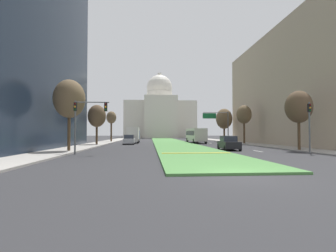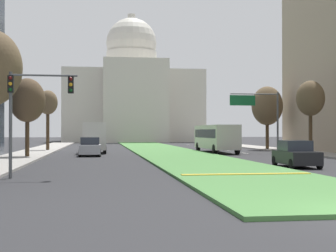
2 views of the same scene
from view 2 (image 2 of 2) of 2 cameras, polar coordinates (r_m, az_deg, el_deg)
The scene contains 18 objects.
ground_plane at distance 62.47m, azimuth -1.31°, elevation -2.73°, with size 260.00×260.00×0.00m, color #2B2B2D.
grass_median at distance 57.50m, azimuth -0.73°, elevation -2.84°, with size 7.32×90.09×0.14m, color #4C8442.
median_curb_nose at distance 24.80m, azimuth 9.15°, elevation -5.56°, with size 6.59×0.50×0.04m, color gold.
lane_dashes_right at distance 57.59m, azimuth 7.26°, elevation -2.90°, with size 0.16×57.64×0.01m.
sidewalk_left at distance 52.48m, azimuth -15.46°, elevation -3.02°, with size 4.00×90.09×0.15m, color #9E9991.
sidewalk_right at distance 56.25m, azimuth 14.33°, elevation -2.87°, with size 4.00×90.09×0.15m, color #9E9991.
capitol_building at distance 111.67m, azimuth -4.26°, elevation 3.27°, with size 29.84×28.18×29.27m.
traffic_light_near_left at distance 24.82m, azimuth -16.00°, elevation 2.86°, with size 3.34×0.35×5.20m.
overhead_guide_sign at distance 53.24m, azimuth 10.68°, elevation 1.91°, with size 5.43×0.20×6.50m.
street_tree_left_mid at distance 43.70m, azimuth -16.11°, elevation 2.85°, with size 3.03×3.03×6.86m.
street_tree_right_mid at distance 49.75m, azimuth 16.30°, elevation 3.05°, with size 2.77×2.77×7.26m.
street_tree_left_far at distance 57.99m, azimuth -13.87°, elevation 2.54°, with size 2.24×2.24×7.04m.
street_tree_right_far at distance 61.26m, azimuth 11.52°, elevation 2.30°, with size 3.83×3.83×7.83m.
sedan_lead_stopped at distance 32.32m, azimuth 14.70°, elevation -3.25°, with size 2.17×4.46×1.71m.
sedan_midblock at distance 45.71m, azimuth -9.09°, elevation -2.47°, with size 1.98×4.20×1.75m.
sedan_distant at distance 61.49m, azimuth 6.11°, elevation -2.04°, with size 1.84×4.12×1.62m.
box_truck_delivery at distance 51.67m, azimuth -8.58°, elevation -1.30°, with size 2.40×6.40×3.20m.
city_bus at distance 52.91m, azimuth 5.60°, elevation -1.19°, with size 2.62×11.00×2.95m.
Camera 2 is at (-7.29, -11.95, 2.30)m, focal length 52.16 mm.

